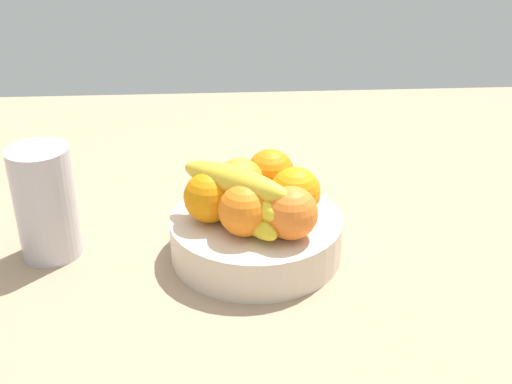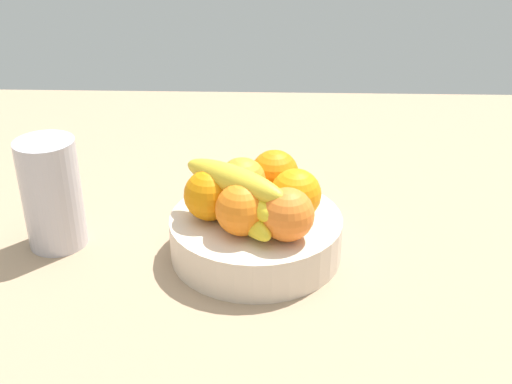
{
  "view_description": "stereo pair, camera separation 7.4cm",
  "coord_description": "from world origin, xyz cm",
  "px_view_note": "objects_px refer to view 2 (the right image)",
  "views": [
    {
      "loc": [
        -1.95,
        -80.31,
        51.18
      ],
      "look_at": [
        2.9,
        -1.26,
        9.93
      ],
      "focal_mm": 45.66,
      "sensor_mm": 36.0,
      "label": 1
    },
    {
      "loc": [
        5.47,
        -80.42,
        51.18
      ],
      "look_at": [
        2.9,
        -1.26,
        9.93
      ],
      "focal_mm": 45.66,
      "sensor_mm": 36.0,
      "label": 2
    }
  ],
  "objects_px": {
    "fruit_bowl": "(256,235)",
    "thermos_tumbler": "(52,194)",
    "orange_back_left": "(210,195)",
    "orange_front_right": "(275,174)",
    "orange_back_right": "(242,209)",
    "orange_center": "(242,182)",
    "orange_top_stack": "(287,215)",
    "banana_bunch": "(237,195)",
    "orange_front_left": "(296,194)"
  },
  "relations": [
    {
      "from": "orange_front_left",
      "to": "orange_center",
      "type": "relative_size",
      "value": 1.0
    },
    {
      "from": "banana_bunch",
      "to": "thermos_tumbler",
      "type": "height_order",
      "value": "thermos_tumbler"
    },
    {
      "from": "orange_front_left",
      "to": "orange_back_left",
      "type": "xyz_separation_m",
      "value": [
        -0.12,
        -0.01,
        0.0
      ]
    },
    {
      "from": "orange_front_right",
      "to": "orange_back_right",
      "type": "bearing_deg",
      "value": -111.38
    },
    {
      "from": "thermos_tumbler",
      "to": "orange_front_right",
      "type": "bearing_deg",
      "value": 8.48
    },
    {
      "from": "orange_front_right",
      "to": "thermos_tumbler",
      "type": "xyz_separation_m",
      "value": [
        -0.32,
        -0.05,
        -0.01
      ]
    },
    {
      "from": "orange_center",
      "to": "orange_back_right",
      "type": "bearing_deg",
      "value": -87.29
    },
    {
      "from": "orange_top_stack",
      "to": "orange_front_right",
      "type": "bearing_deg",
      "value": 98.21
    },
    {
      "from": "orange_center",
      "to": "banana_bunch",
      "type": "height_order",
      "value": "banana_bunch"
    },
    {
      "from": "fruit_bowl",
      "to": "thermos_tumbler",
      "type": "bearing_deg",
      "value": 176.28
    },
    {
      "from": "thermos_tumbler",
      "to": "orange_top_stack",
      "type": "bearing_deg",
      "value": -12.34
    },
    {
      "from": "fruit_bowl",
      "to": "orange_top_stack",
      "type": "distance_m",
      "value": 0.09
    },
    {
      "from": "orange_front_left",
      "to": "fruit_bowl",
      "type": "bearing_deg",
      "value": -176.41
    },
    {
      "from": "orange_front_left",
      "to": "orange_top_stack",
      "type": "distance_m",
      "value": 0.06
    },
    {
      "from": "orange_front_left",
      "to": "banana_bunch",
      "type": "distance_m",
      "value": 0.08
    },
    {
      "from": "orange_back_right",
      "to": "thermos_tumbler",
      "type": "relative_size",
      "value": 0.44
    },
    {
      "from": "thermos_tumbler",
      "to": "orange_back_left",
      "type": "bearing_deg",
      "value": -5.43
    },
    {
      "from": "orange_back_left",
      "to": "orange_back_right",
      "type": "distance_m",
      "value": 0.06
    },
    {
      "from": "orange_front_left",
      "to": "orange_back_right",
      "type": "relative_size",
      "value": 1.0
    },
    {
      "from": "orange_center",
      "to": "orange_top_stack",
      "type": "bearing_deg",
      "value": -55.52
    },
    {
      "from": "orange_back_right",
      "to": "orange_top_stack",
      "type": "xyz_separation_m",
      "value": [
        0.06,
        -0.01,
        0.0
      ]
    },
    {
      "from": "orange_front_right",
      "to": "orange_center",
      "type": "relative_size",
      "value": 1.0
    },
    {
      "from": "orange_back_left",
      "to": "orange_top_stack",
      "type": "xyz_separation_m",
      "value": [
        0.11,
        -0.05,
        0.0
      ]
    },
    {
      "from": "fruit_bowl",
      "to": "banana_bunch",
      "type": "distance_m",
      "value": 0.08
    },
    {
      "from": "orange_front_right",
      "to": "orange_top_stack",
      "type": "distance_m",
      "value": 0.12
    },
    {
      "from": "fruit_bowl",
      "to": "orange_front_left",
      "type": "distance_m",
      "value": 0.09
    },
    {
      "from": "orange_top_stack",
      "to": "thermos_tumbler",
      "type": "xyz_separation_m",
      "value": [
        -0.33,
        0.07,
        -0.01
      ]
    },
    {
      "from": "orange_front_right",
      "to": "banana_bunch",
      "type": "xyz_separation_m",
      "value": [
        -0.05,
        -0.08,
        0.01
      ]
    },
    {
      "from": "orange_back_left",
      "to": "thermos_tumbler",
      "type": "distance_m",
      "value": 0.23
    },
    {
      "from": "fruit_bowl",
      "to": "orange_center",
      "type": "xyz_separation_m",
      "value": [
        -0.02,
        0.04,
        0.07
      ]
    },
    {
      "from": "fruit_bowl",
      "to": "orange_center",
      "type": "bearing_deg",
      "value": 118.75
    },
    {
      "from": "orange_front_left",
      "to": "thermos_tumbler",
      "type": "xyz_separation_m",
      "value": [
        -0.35,
        0.02,
        -0.01
      ]
    },
    {
      "from": "orange_front_left",
      "to": "orange_back_left",
      "type": "distance_m",
      "value": 0.12
    },
    {
      "from": "orange_back_left",
      "to": "orange_front_right",
      "type": "bearing_deg",
      "value": 37.75
    },
    {
      "from": "orange_front_right",
      "to": "orange_back_left",
      "type": "relative_size",
      "value": 1.0
    },
    {
      "from": "orange_front_right",
      "to": "banana_bunch",
      "type": "relative_size",
      "value": 0.42
    },
    {
      "from": "orange_top_stack",
      "to": "thermos_tumbler",
      "type": "relative_size",
      "value": 0.44
    },
    {
      "from": "orange_back_left",
      "to": "banana_bunch",
      "type": "distance_m",
      "value": 0.04
    },
    {
      "from": "orange_front_left",
      "to": "thermos_tumbler",
      "type": "bearing_deg",
      "value": 177.43
    },
    {
      "from": "fruit_bowl",
      "to": "orange_top_stack",
      "type": "relative_size",
      "value": 3.41
    },
    {
      "from": "orange_front_right",
      "to": "thermos_tumbler",
      "type": "height_order",
      "value": "thermos_tumbler"
    },
    {
      "from": "orange_back_right",
      "to": "orange_back_left",
      "type": "bearing_deg",
      "value": 139.99
    },
    {
      "from": "fruit_bowl",
      "to": "orange_front_right",
      "type": "xyz_separation_m",
      "value": [
        0.03,
        0.07,
        0.07
      ]
    },
    {
      "from": "orange_back_left",
      "to": "orange_top_stack",
      "type": "distance_m",
      "value": 0.12
    },
    {
      "from": "fruit_bowl",
      "to": "orange_back_left",
      "type": "height_order",
      "value": "orange_back_left"
    },
    {
      "from": "orange_back_left",
      "to": "orange_top_stack",
      "type": "relative_size",
      "value": 1.0
    },
    {
      "from": "fruit_bowl",
      "to": "orange_front_left",
      "type": "relative_size",
      "value": 3.41
    },
    {
      "from": "orange_front_left",
      "to": "orange_front_right",
      "type": "bearing_deg",
      "value": 115.08
    },
    {
      "from": "orange_top_stack",
      "to": "thermos_tumbler",
      "type": "bearing_deg",
      "value": 167.66
    },
    {
      "from": "orange_center",
      "to": "orange_back_left",
      "type": "xyz_separation_m",
      "value": [
        -0.04,
        -0.04,
        0.0
      ]
    }
  ]
}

